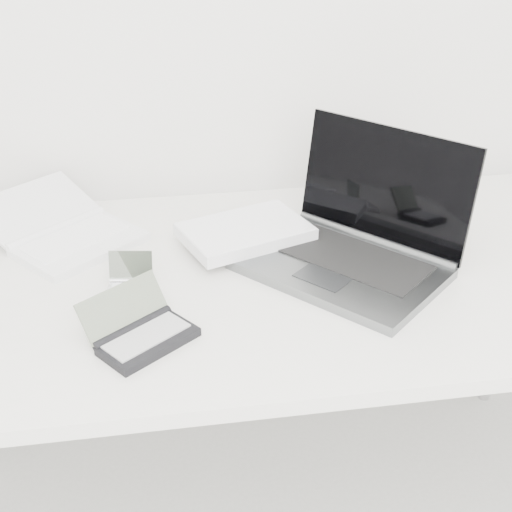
{
  "coord_description": "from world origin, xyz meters",
  "views": [
    {
      "loc": [
        -0.22,
        0.31,
        1.47
      ],
      "look_at": [
        -0.03,
        1.51,
        0.79
      ],
      "focal_mm": 50.0,
      "sensor_mm": 36.0,
      "label": 1
    }
  ],
  "objects": [
    {
      "name": "pda_silver",
      "position": [
        -0.28,
        1.52,
        0.75
      ],
      "size": [
        0.1,
        0.1,
        0.07
      ],
      "rotation": [
        0.0,
        0.0,
        -0.16
      ],
      "color": "silver",
      "rests_on": "desk"
    },
    {
      "name": "netbook_open_white",
      "position": [
        -0.41,
        1.75,
        0.75
      ],
      "size": [
        0.4,
        0.41,
        0.08
      ],
      "rotation": [
        0.0,
        0.0,
        0.69
      ],
      "color": "white",
      "rests_on": "desk"
    },
    {
      "name": "palmtop_charcoal",
      "position": [
        -0.26,
        1.35,
        0.75
      ],
      "size": [
        0.21,
        0.21,
        0.08
      ],
      "rotation": [
        0.0,
        0.0,
        0.64
      ],
      "color": "black",
      "rests_on": "desk"
    },
    {
      "name": "desk",
      "position": [
        0.0,
        1.55,
        0.68
      ],
      "size": [
        1.6,
        0.8,
        0.73
      ],
      "color": "white",
      "rests_on": "ground"
    },
    {
      "name": "laptop_large",
      "position": [
        0.12,
        1.58,
        0.77
      ],
      "size": [
        0.59,
        0.5,
        0.26
      ],
      "rotation": [
        0.0,
        0.0,
        -0.83
      ],
      "color": "slate",
      "rests_on": "desk"
    }
  ]
}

